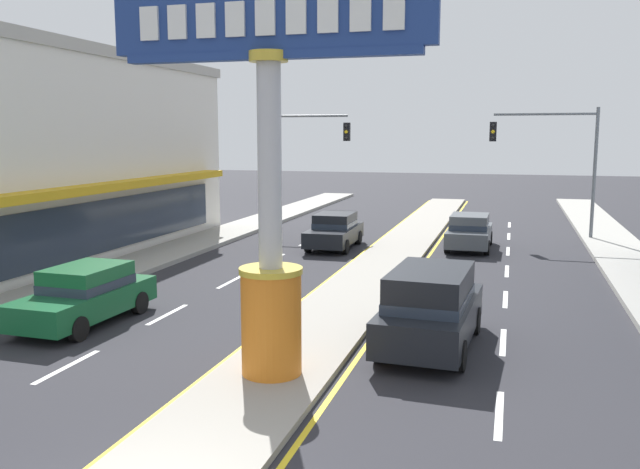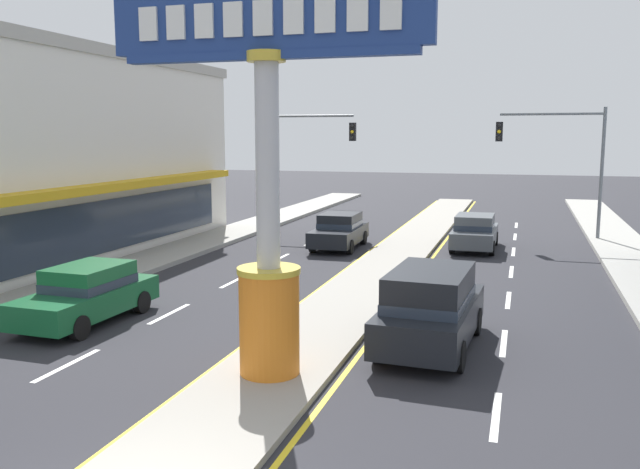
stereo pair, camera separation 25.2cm
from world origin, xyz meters
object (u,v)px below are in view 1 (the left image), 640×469
district_sign (270,189)px  traffic_light_left_side (294,148)px  sedan_far_right_lane (469,231)px  traffic_light_right_side (555,150)px  sedan_mid_left_lane (85,294)px  sedan_near_left_lane (335,230)px  suv_near_right_lane (431,307)px

district_sign → traffic_light_left_side: 22.09m
sedan_far_right_lane → traffic_light_right_side: bearing=46.4°
sedan_mid_left_lane → sedan_near_left_lane: bearing=76.1°
traffic_light_left_side → traffic_light_right_side: size_ratio=1.00×
suv_near_right_lane → traffic_light_right_side: bearing=78.7°
traffic_light_right_side → suv_near_right_lane: 18.66m
traffic_light_left_side → traffic_light_right_side: same height
sedan_near_left_lane → sedan_mid_left_lane: (-3.30, -13.34, 0.00)m
traffic_light_left_side → sedan_far_right_lane: 10.68m
district_sign → traffic_light_right_side: 21.95m
traffic_light_left_side → sedan_mid_left_lane: 18.92m
district_sign → suv_near_right_lane: size_ratio=1.65×
traffic_light_right_side → suv_near_right_lane: (-3.59, -18.02, -3.26)m
district_sign → suv_near_right_lane: 5.05m
sedan_far_right_lane → sedan_near_left_lane: size_ratio=1.00×
traffic_light_left_side → sedan_mid_left_lane: (0.29, -18.60, -3.46)m
traffic_light_left_side → suv_near_right_lane: (9.31, -18.16, -3.26)m
district_sign → sedan_mid_left_lane: bearing=157.7°
district_sign → sedan_far_right_lane: bearing=80.6°
traffic_light_right_side → sedan_near_left_lane: (-9.32, -5.11, -3.46)m
traffic_light_right_side → sedan_mid_left_lane: traffic_light_right_side is taller
sedan_far_right_lane → sedan_mid_left_lane: size_ratio=0.99×
traffic_light_left_side → suv_near_right_lane: bearing=-62.9°
sedan_far_right_lane → sedan_near_left_lane: same height
suv_near_right_lane → sedan_far_right_lane: size_ratio=1.09×
suv_near_right_lane → traffic_light_left_side: bearing=117.1°
district_sign → sedan_near_left_lane: 16.42m
district_sign → traffic_light_right_side: (6.45, 20.98, 0.34)m
sedan_far_right_lane → sedan_mid_left_lane: 17.24m
suv_near_right_lane → sedan_far_right_lane: suv_near_right_lane is taller
sedan_near_left_lane → district_sign: bearing=-79.8°
sedan_far_right_lane → district_sign: bearing=-99.4°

